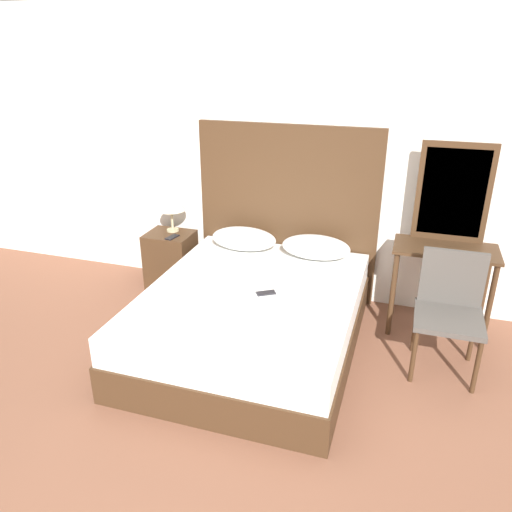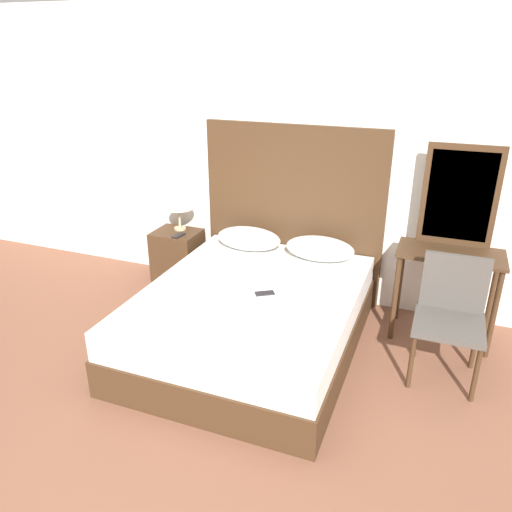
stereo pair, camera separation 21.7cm
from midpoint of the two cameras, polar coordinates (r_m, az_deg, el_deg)
The scene contains 13 objects.
ground_plane at distance 3.20m, azimuth -7.61°, elevation -23.51°, with size 16.00×16.00×0.00m, color brown.
wall_back at distance 4.69m, azimuth 6.75°, elevation 11.04°, with size 10.00×0.06×2.70m.
bed at distance 4.08m, azimuth 1.00°, elevation -7.19°, with size 1.64×2.06×0.52m.
headboard at distance 4.77m, azimuth 5.50°, elevation 4.83°, with size 1.73×0.05×1.66m.
pillow_left at distance 4.71m, azimuth 0.48°, elevation 2.00°, with size 0.62×0.37×0.20m.
pillow_right at distance 4.52m, azimuth 8.67°, elevation 0.83°, with size 0.62×0.37×0.20m.
phone_on_bed at distance 3.89m, azimuth 2.59°, elevation -4.30°, with size 0.16×0.14×0.01m.
nightstand at distance 5.17m, azimuth -7.73°, elevation -0.23°, with size 0.45×0.38×0.58m.
table_lamp at distance 5.03m, azimuth -7.64°, elevation 6.22°, with size 0.28×0.28×0.39m.
phone_on_nightstand at distance 4.94m, azimuth -7.60°, elevation 2.34°, with size 0.10×0.16×0.01m.
vanity_desk at distance 4.38m, azimuth 22.42°, elevation -1.59°, with size 0.83×0.44×0.78m.
vanity_mirror at distance 4.38m, azimuth 23.59°, elevation 6.30°, with size 0.58×0.03×0.83m.
chair at distance 3.97m, azimuth 22.84°, elevation -5.77°, with size 0.49×0.48×0.91m.
Camera 2 is at (1.26, -1.85, 2.32)m, focal length 35.00 mm.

